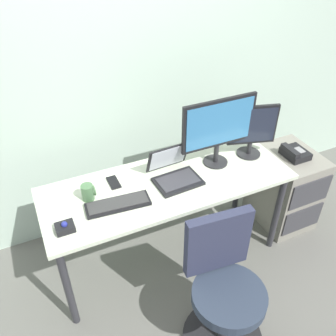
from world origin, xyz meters
The scene contains 13 objects.
ground_plane centered at (0.00, 0.00, 0.00)m, with size 8.00×8.00×0.00m, color #64635D.
back_wall centered at (0.00, 0.67, 1.40)m, with size 6.00×0.10×2.80m, color #B6CFBC.
desk centered at (0.00, 0.00, 0.67)m, with size 1.74×0.64×0.76m.
file_cabinet centered at (1.09, -0.02, 0.34)m, with size 0.42×0.53×0.68m.
desk_phone centered at (1.08, -0.04, 0.71)m, with size 0.17×0.20×0.09m.
office_chair centered at (0.03, -0.73, 0.43)m, with size 0.52×0.52×0.94m.
monitor_main centered at (0.42, 0.06, 1.06)m, with size 0.56×0.18×0.51m.
monitor_side centered at (0.70, 0.05, 0.98)m, with size 0.35×0.18×0.41m.
keyboard centered at (-0.39, -0.09, 0.77)m, with size 0.42×0.17×0.03m.
laptop centered at (0.06, 0.02, 0.81)m, with size 0.33×0.32×0.23m.
trackball_mouse centered at (-0.74, -0.16, 0.78)m, with size 0.11×0.09×0.07m.
coffee_mug centered at (-0.54, 0.06, 0.81)m, with size 0.09×0.08×0.11m.
cell_phone centered at (-0.34, 0.15, 0.76)m, with size 0.07×0.14×0.01m, color black.
Camera 1 is at (-0.81, -1.77, 2.32)m, focal length 38.76 mm.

